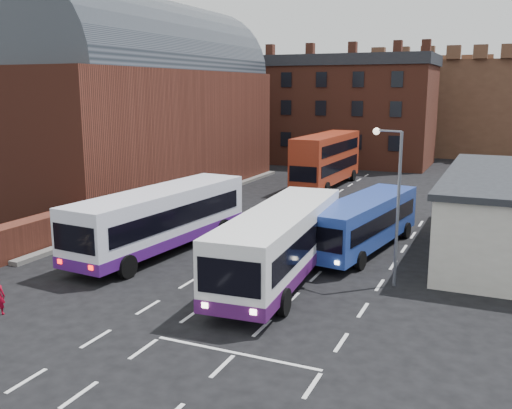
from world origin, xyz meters
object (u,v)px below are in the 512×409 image
at_px(bus_white_outbound, 161,215).
at_px(bus_white_inbound, 280,239).
at_px(bus_blue, 364,220).
at_px(bus_red_double, 326,159).
at_px(street_lamp, 394,193).

height_order(bus_white_outbound, bus_white_inbound, bus_white_outbound).
bearing_deg(bus_white_inbound, bus_blue, -113.69).
xyz_separation_m(bus_blue, bus_red_double, (-7.83, 18.76, 0.78)).
relative_size(bus_white_inbound, street_lamp, 1.76).
bearing_deg(bus_red_double, bus_white_inbound, 104.04).
bearing_deg(bus_white_outbound, street_lamp, 2.84).
bearing_deg(bus_blue, bus_red_double, -58.73).
bearing_deg(bus_red_double, bus_blue, 114.40).
relative_size(bus_red_double, street_lamp, 1.67).
bearing_deg(bus_blue, street_lamp, 123.80).
relative_size(bus_white_outbound, bus_red_double, 1.08).
relative_size(bus_white_outbound, street_lamp, 1.80).
distance_m(bus_white_outbound, bus_red_double, 23.41).
bearing_deg(bus_white_inbound, bus_red_double, -81.56).
height_order(bus_blue, street_lamp, street_lamp).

